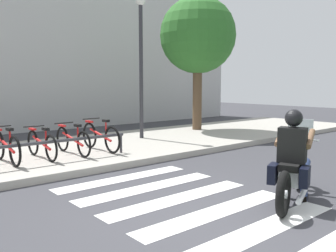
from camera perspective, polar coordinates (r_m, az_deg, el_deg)
The scene contains 17 objects.
ground_plane at distance 5.13m, azimuth 5.90°, elevation -14.03°, with size 48.00×48.00×0.00m, color #38383D.
sidewalk at distance 9.40m, azimuth -17.85°, elevation -4.30°, with size 24.00×4.40×0.15m, color #A8A399.
crosswalk_stripe_0 at distance 4.46m, azimuth 23.85°, elevation -17.82°, with size 2.80×0.40×0.01m, color white.
crosswalk_stripe_1 at distance 4.82m, azimuth 14.97°, elevation -15.56°, with size 2.80×0.40×0.01m, color white.
crosswalk_stripe_2 at distance 5.29m, azimuth 7.64°, elevation -13.38°, with size 2.80×0.40×0.01m, color white.
crosswalk_stripe_3 at distance 5.82m, azimuth 1.68°, elevation -11.42°, with size 2.80×0.40×0.01m, color white.
crosswalk_stripe_4 at distance 6.41m, azimuth -3.16°, elevation -9.71°, with size 2.80×0.40×0.01m, color white.
crosswalk_stripe_5 at distance 7.04m, azimuth -7.13°, elevation -8.25°, with size 2.80×0.40×0.01m, color white.
motorcycle at distance 5.90m, azimuth 19.28°, elevation -6.94°, with size 2.03×0.97×1.23m.
rider at distance 5.75m, azimuth 19.27°, elevation -3.55°, with size 0.75×0.69×1.44m.
bicycle_1 at distance 8.27m, azimuth -24.30°, elevation -3.04°, with size 0.48×1.64×0.77m.
bicycle_2 at distance 8.50m, azimuth -19.48°, elevation -2.72°, with size 0.48×1.59×0.72m.
bicycle_3 at distance 8.78m, azimuth -14.94°, elevation -2.20°, with size 0.48×1.69×0.74m.
bicycle_4 at distance 9.11m, azimuth -10.72°, elevation -1.64°, with size 0.48×1.74×0.80m.
bike_rack at distance 7.97m, azimuth -18.08°, elevation -2.66°, with size 3.57×0.07×0.49m.
street_lamp at distance 11.10m, azimuth -4.32°, elevation 11.09°, with size 0.28×0.28×4.42m.
tree_near_rack at distance 13.32m, azimuth 4.76°, elevation 14.08°, with size 2.74×2.74×4.94m.
Camera 1 is at (-3.47, -3.32, 1.81)m, focal length 38.32 mm.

